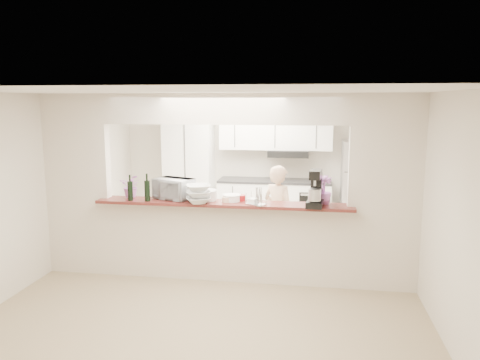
% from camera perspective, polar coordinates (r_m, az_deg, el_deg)
% --- Properties ---
extents(floor, '(6.00, 6.00, 0.00)m').
position_cam_1_polar(floor, '(6.52, -1.95, -12.01)').
color(floor, tan).
rests_on(floor, ground).
extents(tile_overlay, '(5.00, 2.90, 0.01)m').
position_cam_1_polar(tile_overlay, '(7.96, 0.19, -7.92)').
color(tile_overlay, silver).
rests_on(tile_overlay, floor).
extents(partition, '(5.00, 0.15, 2.50)m').
position_cam_1_polar(partition, '(6.13, -2.03, 0.99)').
color(partition, beige).
rests_on(partition, floor).
extents(bar_counter, '(3.40, 0.38, 1.09)m').
position_cam_1_polar(bar_counter, '(6.32, -1.98, -7.17)').
color(bar_counter, beige).
rests_on(bar_counter, floor).
extents(kitchen_cabinets, '(3.15, 0.62, 2.25)m').
position_cam_1_polar(kitchen_cabinets, '(8.89, 0.17, 0.36)').
color(kitchen_cabinets, white).
rests_on(kitchen_cabinets, floor).
extents(refrigerator, '(0.75, 0.70, 1.70)m').
position_cam_1_polar(refrigerator, '(8.78, 14.67, -0.89)').
color(refrigerator, '#ACACB1').
rests_on(refrigerator, floor).
extents(flower_left, '(0.30, 0.26, 0.32)m').
position_cam_1_polar(flower_left, '(6.59, -13.10, -0.70)').
color(flower_left, '#DB74CB').
rests_on(flower_left, bar_counter).
extents(wine_bottle_a, '(0.07, 0.07, 0.35)m').
position_cam_1_polar(wine_bottle_a, '(6.38, -13.24, -1.25)').
color(wine_bottle_a, black).
rests_on(wine_bottle_a, bar_counter).
extents(wine_bottle_b, '(0.07, 0.07, 0.37)m').
position_cam_1_polar(wine_bottle_b, '(6.30, -11.25, -1.24)').
color(wine_bottle_b, black).
rests_on(wine_bottle_b, bar_counter).
extents(toaster_oven, '(0.59, 0.49, 0.28)m').
position_cam_1_polar(toaster_oven, '(6.39, -8.10, -1.06)').
color(toaster_oven, '#B4B4B9').
rests_on(toaster_oven, bar_counter).
extents(serving_bowls, '(0.41, 0.41, 0.24)m').
position_cam_1_polar(serving_bowls, '(6.08, -5.09, -1.74)').
color(serving_bowls, silver).
rests_on(serving_bowls, bar_counter).
extents(plate_stack_a, '(0.30, 0.30, 0.14)m').
position_cam_1_polar(plate_stack_a, '(6.27, -4.20, -1.85)').
color(plate_stack_a, white).
rests_on(plate_stack_a, bar_counter).
extents(plate_stack_b, '(0.25, 0.25, 0.09)m').
position_cam_1_polar(plate_stack_b, '(6.20, -1.05, -2.17)').
color(plate_stack_b, white).
rests_on(plate_stack_b, bar_counter).
extents(red_bowl, '(0.16, 0.16, 0.07)m').
position_cam_1_polar(red_bowl, '(6.24, -0.06, -2.17)').
color(red_bowl, maroon).
rests_on(red_bowl, bar_counter).
extents(tan_bowl, '(0.14, 0.14, 0.06)m').
position_cam_1_polar(tan_bowl, '(6.16, -1.60, -2.38)').
color(tan_bowl, beige).
rests_on(tan_bowl, bar_counter).
extents(utensil_caddy, '(0.28, 0.23, 0.23)m').
position_cam_1_polar(utensil_caddy, '(5.97, 1.96, -2.13)').
color(utensil_caddy, silver).
rests_on(utensil_caddy, bar_counter).
extents(stand_mixer, '(0.24, 0.34, 0.47)m').
position_cam_1_polar(stand_mixer, '(5.92, 9.19, -1.23)').
color(stand_mixer, black).
rests_on(stand_mixer, bar_counter).
extents(flower_right, '(0.23, 0.23, 0.37)m').
position_cam_1_polar(flower_right, '(6.10, 10.15, -1.19)').
color(flower_right, '#B863B0').
rests_on(flower_right, bar_counter).
extents(person, '(0.64, 0.59, 1.46)m').
position_cam_1_polar(person, '(7.02, 4.71, -4.18)').
color(person, '#D5AC8A').
rests_on(person, floor).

